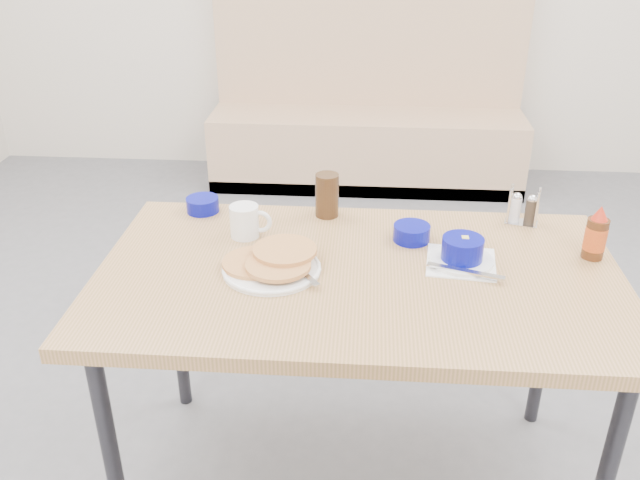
# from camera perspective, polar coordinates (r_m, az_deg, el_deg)

# --- Properties ---
(booth_bench) EXTENTS (1.90, 0.56, 1.22)m
(booth_bench) POSITION_cam_1_polar(r_m,az_deg,el_deg) (4.31, 3.96, 9.61)
(booth_bench) COLOR tan
(booth_bench) RESTS_ON ground
(dining_table) EXTENTS (1.40, 0.80, 0.76)m
(dining_table) POSITION_cam_1_polar(r_m,az_deg,el_deg) (1.84, 3.24, -4.29)
(dining_table) COLOR #B18152
(dining_table) RESTS_ON ground
(pancake_plate) EXTENTS (0.27, 0.26, 0.05)m
(pancake_plate) POSITION_cam_1_polar(r_m,az_deg,el_deg) (1.81, -4.04, -2.00)
(pancake_plate) COLOR white
(pancake_plate) RESTS_ON dining_table
(coffee_mug) EXTENTS (0.12, 0.08, 0.10)m
(coffee_mug) POSITION_cam_1_polar(r_m,az_deg,el_deg) (1.98, -6.27, 1.61)
(coffee_mug) COLOR white
(coffee_mug) RESTS_ON dining_table
(grits_setting) EXTENTS (0.20, 0.21, 0.08)m
(grits_setting) POSITION_cam_1_polar(r_m,az_deg,el_deg) (1.87, 11.88, -1.05)
(grits_setting) COLOR white
(grits_setting) RESTS_ON dining_table
(creamer_bowl) EXTENTS (0.10, 0.10, 0.05)m
(creamer_bowl) POSITION_cam_1_polar(r_m,az_deg,el_deg) (2.16, -9.86, 2.94)
(creamer_bowl) COLOR #050982
(creamer_bowl) RESTS_ON dining_table
(butter_bowl) EXTENTS (0.11, 0.11, 0.05)m
(butter_bowl) POSITION_cam_1_polar(r_m,az_deg,el_deg) (1.97, 7.73, 0.59)
(butter_bowl) COLOR #050982
(butter_bowl) RESTS_ON dining_table
(amber_tumbler) EXTENTS (0.09, 0.09, 0.14)m
(amber_tumbler) POSITION_cam_1_polar(r_m,az_deg,el_deg) (2.08, 0.60, 3.80)
(amber_tumbler) COLOR #382312
(amber_tumbler) RESTS_ON dining_table
(condiment_caddy) EXTENTS (0.11, 0.08, 0.11)m
(condiment_caddy) POSITION_cam_1_polar(r_m,az_deg,el_deg) (2.13, 16.70, 2.34)
(condiment_caddy) COLOR silver
(condiment_caddy) RESTS_ON dining_table
(syrup_bottle) EXTENTS (0.06, 0.06, 0.16)m
(syrup_bottle) POSITION_cam_1_polar(r_m,az_deg,el_deg) (1.99, 22.21, 0.35)
(syrup_bottle) COLOR #47230F
(syrup_bottle) RESTS_ON dining_table
(sugar_wrapper) EXTENTS (0.05, 0.04, 0.00)m
(sugar_wrapper) POSITION_cam_1_polar(r_m,az_deg,el_deg) (1.81, -1.13, -2.56)
(sugar_wrapper) COLOR #F55156
(sugar_wrapper) RESTS_ON dining_table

